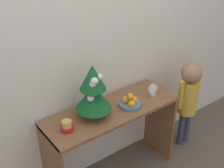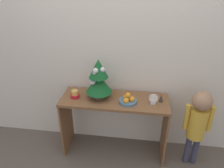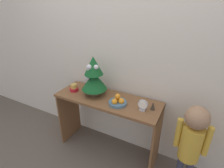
% 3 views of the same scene
% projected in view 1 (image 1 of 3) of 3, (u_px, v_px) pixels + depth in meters
% --- Properties ---
extents(back_wall, '(7.00, 0.05, 2.50)m').
position_uv_depth(back_wall, '(93.00, 47.00, 2.58)').
color(back_wall, beige).
rests_on(back_wall, ground_plane).
extents(console_table, '(1.21, 0.42, 0.76)m').
position_uv_depth(console_table, '(112.00, 126.00, 2.72)').
color(console_table, brown).
rests_on(console_table, ground_plane).
extents(mini_tree, '(0.29, 0.29, 0.46)m').
position_uv_depth(mini_tree, '(93.00, 91.00, 2.44)').
color(mini_tree, '#4C3828').
rests_on(mini_tree, console_table).
extents(fruit_bowl, '(0.19, 0.19, 0.12)m').
position_uv_depth(fruit_bowl, '(130.00, 103.00, 2.66)').
color(fruit_bowl, '#476B84').
rests_on(fruit_bowl, console_table).
extents(singing_bowl, '(0.10, 0.10, 0.09)m').
position_uv_depth(singing_bowl, '(67.00, 126.00, 2.37)').
color(singing_bowl, '#AD1923').
rests_on(singing_bowl, console_table).
extents(desk_clock, '(0.10, 0.04, 0.12)m').
position_uv_depth(desk_clock, '(153.00, 90.00, 2.80)').
color(desk_clock, '#B2B2B7').
rests_on(desk_clock, console_table).
extents(figurine, '(0.05, 0.05, 0.09)m').
position_uv_depth(figurine, '(155.00, 86.00, 2.89)').
color(figurine, '#382D23').
rests_on(figurine, console_table).
extents(child_figure, '(0.30, 0.21, 0.96)m').
position_uv_depth(child_figure, '(189.00, 93.00, 3.13)').
color(child_figure, '#38384C').
rests_on(child_figure, ground_plane).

